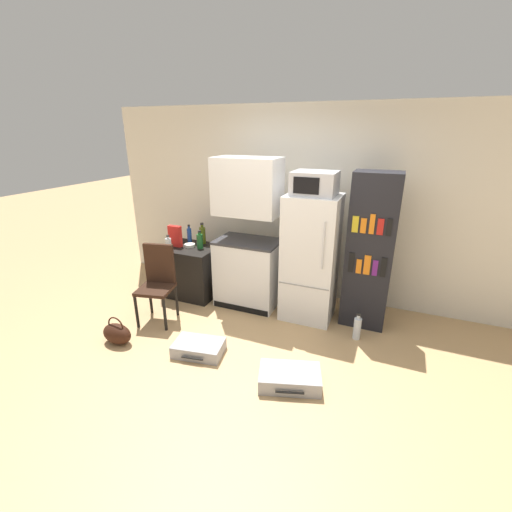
{
  "coord_description": "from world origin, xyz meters",
  "views": [
    {
      "loc": [
        1.18,
        -2.58,
        2.3
      ],
      "look_at": [
        -0.26,
        0.85,
        0.91
      ],
      "focal_mm": 24.0,
      "sensor_mm": 36.0,
      "label": 1
    }
  ],
  "objects_px": {
    "refrigerator": "(310,259)",
    "suitcase_small_flat": "(290,378)",
    "bottle_clear_short": "(168,244)",
    "suitcase_large_flat": "(199,348)",
    "cereal_box": "(175,236)",
    "side_table": "(193,270)",
    "bowl": "(190,245)",
    "kitchen_hutch": "(248,240)",
    "bottle_green_tall": "(200,241)",
    "chair": "(158,277)",
    "bottle_olive_oil": "(202,235)",
    "handbag": "(117,333)",
    "bottle_blue_soda": "(189,235)",
    "microwave": "(315,183)",
    "water_bottle_front": "(357,328)",
    "bookshelf": "(370,252)"
  },
  "relations": [
    {
      "from": "refrigerator",
      "to": "suitcase_small_flat",
      "type": "height_order",
      "value": "refrigerator"
    },
    {
      "from": "refrigerator",
      "to": "bottle_clear_short",
      "type": "bearing_deg",
      "value": -172.21
    },
    {
      "from": "suitcase_small_flat",
      "to": "suitcase_large_flat",
      "type": "bearing_deg",
      "value": 157.97
    },
    {
      "from": "cereal_box",
      "to": "side_table",
      "type": "bearing_deg",
      "value": 13.44
    },
    {
      "from": "side_table",
      "to": "bowl",
      "type": "height_order",
      "value": "bowl"
    },
    {
      "from": "kitchen_hutch",
      "to": "refrigerator",
      "type": "bearing_deg",
      "value": -0.68
    },
    {
      "from": "bottle_green_tall",
      "to": "bowl",
      "type": "height_order",
      "value": "bottle_green_tall"
    },
    {
      "from": "bottle_green_tall",
      "to": "chair",
      "type": "bearing_deg",
      "value": -101.46
    },
    {
      "from": "bottle_olive_oil",
      "to": "handbag",
      "type": "distance_m",
      "value": 1.79
    },
    {
      "from": "bowl",
      "to": "chair",
      "type": "height_order",
      "value": "chair"
    },
    {
      "from": "suitcase_large_flat",
      "to": "bottle_blue_soda",
      "type": "bearing_deg",
      "value": 114.78
    },
    {
      "from": "chair",
      "to": "microwave",
      "type": "bearing_deg",
      "value": 11.94
    },
    {
      "from": "suitcase_large_flat",
      "to": "water_bottle_front",
      "type": "bearing_deg",
      "value": 21.76
    },
    {
      "from": "bottle_green_tall",
      "to": "water_bottle_front",
      "type": "height_order",
      "value": "bottle_green_tall"
    },
    {
      "from": "suitcase_small_flat",
      "to": "water_bottle_front",
      "type": "relative_size",
      "value": 1.96
    },
    {
      "from": "bottle_olive_oil",
      "to": "water_bottle_front",
      "type": "xyz_separation_m",
      "value": [
        2.31,
        -0.49,
        -0.71
      ]
    },
    {
      "from": "side_table",
      "to": "kitchen_hutch",
      "type": "xyz_separation_m",
      "value": [
        0.87,
        0.04,
        0.56
      ]
    },
    {
      "from": "chair",
      "to": "handbag",
      "type": "bearing_deg",
      "value": -111.46
    },
    {
      "from": "kitchen_hutch",
      "to": "bottle_clear_short",
      "type": "height_order",
      "value": "kitchen_hutch"
    },
    {
      "from": "suitcase_large_flat",
      "to": "handbag",
      "type": "height_order",
      "value": "handbag"
    },
    {
      "from": "cereal_box",
      "to": "kitchen_hutch",
      "type": "bearing_deg",
      "value": 4.92
    },
    {
      "from": "bottle_olive_oil",
      "to": "bottle_green_tall",
      "type": "relative_size",
      "value": 1.2
    },
    {
      "from": "kitchen_hutch",
      "to": "suitcase_large_flat",
      "type": "xyz_separation_m",
      "value": [
        -0.03,
        -1.27,
        -0.85
      ]
    },
    {
      "from": "kitchen_hutch",
      "to": "bottle_blue_soda",
      "type": "height_order",
      "value": "kitchen_hutch"
    },
    {
      "from": "side_table",
      "to": "suitcase_small_flat",
      "type": "distance_m",
      "value": 2.33
    },
    {
      "from": "side_table",
      "to": "refrigerator",
      "type": "xyz_separation_m",
      "value": [
        1.72,
        0.03,
        0.43
      ]
    },
    {
      "from": "handbag",
      "to": "cereal_box",
      "type": "bearing_deg",
      "value": 94.53
    },
    {
      "from": "suitcase_small_flat",
      "to": "chair",
      "type": "bearing_deg",
      "value": 146.21
    },
    {
      "from": "kitchen_hutch",
      "to": "handbag",
      "type": "relative_size",
      "value": 5.49
    },
    {
      "from": "refrigerator",
      "to": "chair",
      "type": "height_order",
      "value": "refrigerator"
    },
    {
      "from": "cereal_box",
      "to": "suitcase_large_flat",
      "type": "relative_size",
      "value": 0.52
    },
    {
      "from": "bookshelf",
      "to": "handbag",
      "type": "height_order",
      "value": "bookshelf"
    },
    {
      "from": "side_table",
      "to": "kitchen_hutch",
      "type": "distance_m",
      "value": 1.03
    },
    {
      "from": "side_table",
      "to": "bowl",
      "type": "bearing_deg",
      "value": 174.14
    },
    {
      "from": "bottle_clear_short",
      "to": "suitcase_small_flat",
      "type": "xyz_separation_m",
      "value": [
        2.1,
        -1.08,
        -0.74
      ]
    },
    {
      "from": "bottle_green_tall",
      "to": "cereal_box",
      "type": "relative_size",
      "value": 0.86
    },
    {
      "from": "bowl",
      "to": "refrigerator",
      "type": "bearing_deg",
      "value": 0.97
    },
    {
      "from": "side_table",
      "to": "water_bottle_front",
      "type": "distance_m",
      "value": 2.41
    },
    {
      "from": "side_table",
      "to": "cereal_box",
      "type": "relative_size",
      "value": 2.43
    },
    {
      "from": "side_table",
      "to": "bowl",
      "type": "xyz_separation_m",
      "value": [
        -0.02,
        0.0,
        0.38
      ]
    },
    {
      "from": "bottle_blue_soda",
      "to": "bottle_olive_oil",
      "type": "height_order",
      "value": "bottle_olive_oil"
    },
    {
      "from": "kitchen_hutch",
      "to": "bowl",
      "type": "distance_m",
      "value": 0.91
    },
    {
      "from": "bottle_green_tall",
      "to": "cereal_box",
      "type": "distance_m",
      "value": 0.37
    },
    {
      "from": "bottle_clear_short",
      "to": "water_bottle_front",
      "type": "relative_size",
      "value": 0.64
    },
    {
      "from": "handbag",
      "to": "chair",
      "type": "bearing_deg",
      "value": 81.2
    },
    {
      "from": "bowl",
      "to": "microwave",
      "type": "bearing_deg",
      "value": 0.92
    },
    {
      "from": "kitchen_hutch",
      "to": "bottle_olive_oil",
      "type": "xyz_separation_m",
      "value": [
        -0.8,
        0.17,
        -0.07
      ]
    },
    {
      "from": "cereal_box",
      "to": "suitcase_small_flat",
      "type": "bearing_deg",
      "value": -30.81
    },
    {
      "from": "bowl",
      "to": "water_bottle_front",
      "type": "xyz_separation_m",
      "value": [
        2.4,
        -0.28,
        -0.6
      ]
    },
    {
      "from": "bottle_blue_soda",
      "to": "suitcase_small_flat",
      "type": "relative_size",
      "value": 0.41
    }
  ]
}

